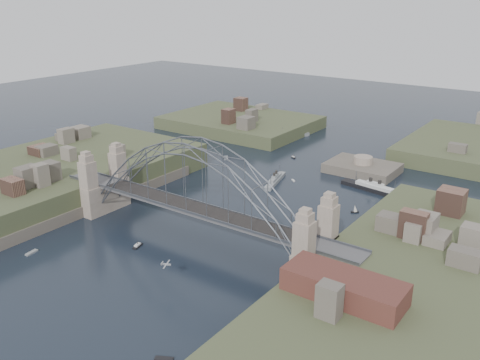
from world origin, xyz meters
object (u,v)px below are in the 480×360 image
object	(u,v)px
bridge	(194,192)
ocean_liner	(374,189)
wharf_shed	(344,287)
naval_cruiser_near	(275,180)
fort_island	(362,173)
naval_cruiser_far	(292,136)

from	to	relation	value
bridge	ocean_liner	size ratio (longest dim) A/B	3.85
wharf_shed	ocean_liner	xyz separation A→B (m)	(-22.00, 69.54, -9.18)
bridge	naval_cruiser_near	bearing A→B (deg)	97.57
bridge	naval_cruiser_near	world-z (taller)	bridge
fort_island	naval_cruiser_far	bearing A→B (deg)	150.18
bridge	ocean_liner	bearing A→B (deg)	68.39
wharf_shed	naval_cruiser_far	size ratio (longest dim) A/B	1.16
naval_cruiser_far	ocean_liner	world-z (taller)	naval_cruiser_far
wharf_shed	naval_cruiser_near	world-z (taller)	wharf_shed
bridge	naval_cruiser_near	xyz separation A→B (m)	(-5.98, 45.03, -11.58)
wharf_shed	ocean_liner	bearing A→B (deg)	107.56
fort_island	wharf_shed	world-z (taller)	wharf_shed
fort_island	naval_cruiser_near	world-z (taller)	fort_island
wharf_shed	naval_cruiser_near	bearing A→B (deg)	130.26
wharf_shed	naval_cruiser_far	xyz separation A→B (m)	(-71.86, 106.85, -9.09)
naval_cruiser_near	wharf_shed	bearing A→B (deg)	-49.74
fort_island	ocean_liner	distance (m)	17.62
naval_cruiser_far	fort_island	bearing A→B (deg)	-29.82
bridge	naval_cruiser_far	size ratio (longest dim) A/B	4.88
ocean_liner	wharf_shed	bearing A→B (deg)	-72.44
wharf_shed	naval_cruiser_near	xyz separation A→B (m)	(-49.98, 59.03, -9.26)
bridge	ocean_liner	world-z (taller)	bridge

